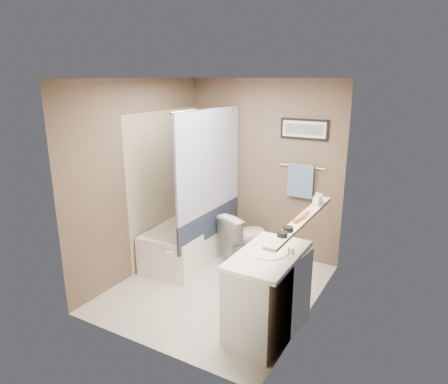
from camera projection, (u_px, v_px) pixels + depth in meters
The scene contains 34 objects.
ground at pixel (218, 288), 4.75m from camera, with size 2.50×2.50×0.00m, color silver.
ceiling at pixel (217, 80), 4.08m from camera, with size 2.20×2.50×0.04m, color silver.
wall_back at pixel (263, 169), 5.44m from camera, with size 2.20×0.04×2.40m, color brown.
wall_front at pixel (144, 226), 3.38m from camera, with size 2.20×0.04×2.40m, color brown.
wall_left at pixel (142, 179), 4.92m from camera, with size 0.04×2.50×2.40m, color brown.
wall_right at pixel (312, 206), 3.90m from camera, with size 0.04×2.50×2.40m, color brown.
tile_surround at pixel (167, 185), 5.40m from camera, with size 0.02×1.55×2.00m, color beige.
curtain_rod at pixel (209, 108), 4.78m from camera, with size 0.02×0.02×1.55m, color silver.
curtain_upper at pixel (210, 161), 4.96m from camera, with size 0.03×1.45×1.28m, color silver.
curtain_lower at pixel (211, 223), 5.19m from camera, with size 0.03×1.45×0.36m, color #222C3F.
mirror at pixel (311, 167), 3.65m from camera, with size 0.02×1.60×1.00m, color silver.
shelf at pixel (302, 219), 3.82m from camera, with size 0.12×1.60×0.03m, color silver.
towel_bar at pixel (302, 167), 5.14m from camera, with size 0.02×0.02×0.60m, color silver.
towel at pixel (300, 180), 5.17m from camera, with size 0.34×0.05×0.44m, color #88A6C6.
art_frame at pixel (304, 129), 5.02m from camera, with size 0.62×0.03×0.26m, color black.
art_mat at pixel (304, 129), 5.01m from camera, with size 0.56×0.00×0.20m, color white.
art_image at pixel (304, 129), 5.00m from camera, with size 0.50×0.00×0.13m, color #595959.
door at pixel (198, 262), 3.17m from camera, with size 0.80×0.02×2.00m, color silver.
door_handle at pixel (169, 251), 3.37m from camera, with size 0.02×0.02×0.10m, color silver.
bathtub at pixel (191, 240), 5.49m from camera, with size 0.70×1.50×0.50m, color white.
tub_rim at pixel (190, 223), 5.42m from camera, with size 0.56×1.36×0.02m, color beige.
toilet at pixel (245, 237), 5.36m from camera, with size 0.38×0.67×0.69m, color white.
vanity at pixel (268, 296), 3.82m from camera, with size 0.50×0.90×0.80m, color silver.
countertop at pixel (268, 255), 3.71m from camera, with size 0.54×0.96×0.04m, color white.
sink_basin at pixel (268, 252), 3.70m from camera, with size 0.34×0.34×0.01m, color white.
faucet_spout at pixel (288, 253), 3.60m from camera, with size 0.02×0.02×0.10m, color silver.
faucet_knob at pixel (292, 251), 3.69m from camera, with size 0.05×0.05×0.05m, color silver.
candle_bowl_near at pixel (282, 234), 3.37m from camera, with size 0.09×0.09×0.04m, color black.
candle_bowl_far at pixel (288, 229), 3.49m from camera, with size 0.09×0.09×0.04m, color black.
hair_brush_front at pixel (300, 218), 3.75m from camera, with size 0.04×0.04×0.22m, color #CF521D.
hair_brush_back at pixel (304, 215), 3.84m from camera, with size 0.04×0.04×0.22m, color orange.
pink_comb at pixel (310, 211), 4.01m from camera, with size 0.03×0.16×0.01m, color pink.
glass_jar at pixel (319, 199), 4.25m from camera, with size 0.08×0.08×0.10m, color silver.
soap_bottle at pixel (317, 199), 4.17m from camera, with size 0.07×0.07×0.15m, color #999999.
Camera 1 is at (2.15, -3.65, 2.42)m, focal length 32.00 mm.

